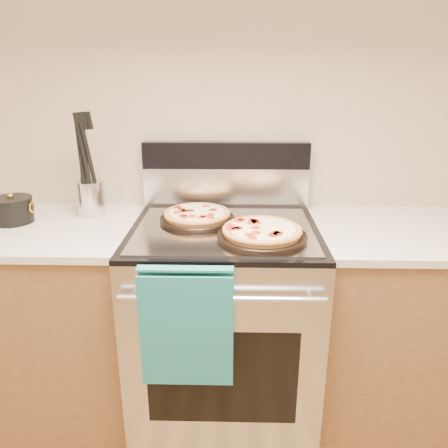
{
  "coord_description": "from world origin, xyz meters",
  "views": [
    {
      "loc": [
        0.04,
        -0.02,
        1.52
      ],
      "look_at": [
        0.0,
        1.55,
        0.97
      ],
      "focal_mm": 35.0,
      "sensor_mm": 36.0,
      "label": 1
    }
  ],
  "objects_px": {
    "range_body": "(224,328)",
    "saucepan": "(13,211)",
    "pepperoni_pizza_front": "(262,233)",
    "utensil_crock": "(91,198)",
    "pepperoni_pizza_back": "(197,216)"
  },
  "relations": [
    {
      "from": "range_body",
      "to": "saucepan",
      "type": "relative_size",
      "value": 5.51
    },
    {
      "from": "pepperoni_pizza_front",
      "to": "saucepan",
      "type": "height_order",
      "value": "saucepan"
    },
    {
      "from": "pepperoni_pizza_front",
      "to": "saucepan",
      "type": "bearing_deg",
      "value": 168.87
    },
    {
      "from": "range_body",
      "to": "utensil_crock",
      "type": "distance_m",
      "value": 0.83
    },
    {
      "from": "pepperoni_pizza_back",
      "to": "pepperoni_pizza_front",
      "type": "distance_m",
      "value": 0.33
    },
    {
      "from": "pepperoni_pizza_back",
      "to": "pepperoni_pizza_front",
      "type": "bearing_deg",
      "value": -37.48
    },
    {
      "from": "range_body",
      "to": "saucepan",
      "type": "bearing_deg",
      "value": 175.19
    },
    {
      "from": "pepperoni_pizza_front",
      "to": "utensil_crock",
      "type": "bearing_deg",
      "value": 156.87
    },
    {
      "from": "pepperoni_pizza_front",
      "to": "utensil_crock",
      "type": "distance_m",
      "value": 0.81
    },
    {
      "from": "utensil_crock",
      "to": "pepperoni_pizza_back",
      "type": "bearing_deg",
      "value": -13.67
    },
    {
      "from": "range_body",
      "to": "saucepan",
      "type": "height_order",
      "value": "saucepan"
    },
    {
      "from": "pepperoni_pizza_back",
      "to": "pepperoni_pizza_front",
      "type": "relative_size",
      "value": 0.93
    },
    {
      "from": "range_body",
      "to": "pepperoni_pizza_back",
      "type": "xyz_separation_m",
      "value": [
        -0.12,
        0.07,
        0.5
      ]
    },
    {
      "from": "range_body",
      "to": "pepperoni_pizza_back",
      "type": "distance_m",
      "value": 0.51
    },
    {
      "from": "pepperoni_pizza_back",
      "to": "utensil_crock",
      "type": "relative_size",
      "value": 1.99
    }
  ]
}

